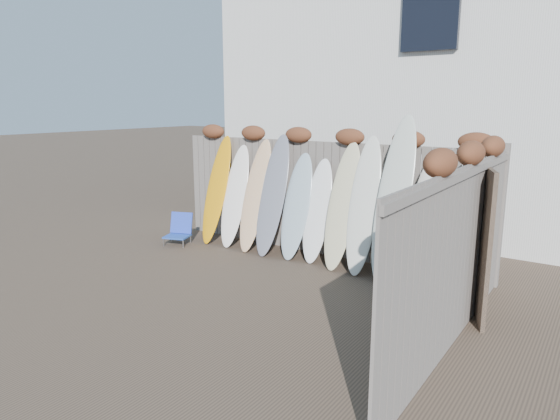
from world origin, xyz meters
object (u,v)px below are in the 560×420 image
Objects in this scene: beach_chair at (179,230)px; surfboard_0 at (217,190)px; lattice_panel at (481,241)px; wooden_crate at (427,285)px.

surfboard_0 is (0.50, 0.55, 0.75)m from beach_chair.
surfboard_0 is (-5.02, 0.71, 0.08)m from lattice_panel.
surfboard_0 is at bearing 166.48° from wooden_crate.
beach_chair is 5.56m from lattice_panel.
surfboard_0 reaches higher than wooden_crate.
lattice_panel is at bearing -1.68° from beach_chair.
surfboard_0 is (-4.49, 1.08, 0.65)m from wooden_crate.
wooden_crate is at bearing -165.77° from lattice_panel.
beach_chair is 1.05m from surfboard_0.
lattice_panel is (0.53, 0.37, 0.58)m from wooden_crate.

